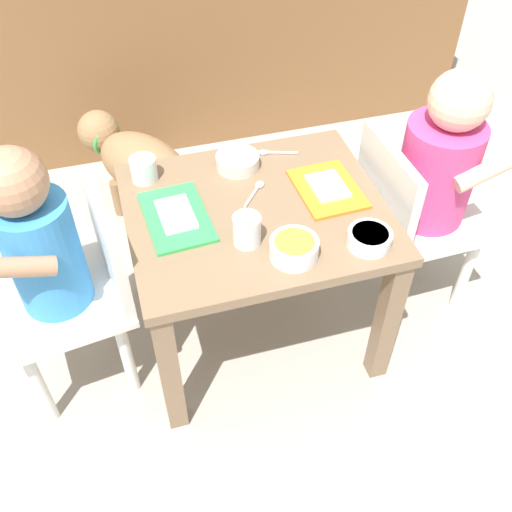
% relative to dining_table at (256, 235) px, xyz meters
% --- Properties ---
extents(ground_plane, '(7.00, 7.00, 0.00)m').
position_rel_dining_table_xyz_m(ground_plane, '(0.00, 0.00, -0.35)').
color(ground_plane, '#9E998E').
extents(kitchen_cabinet_back, '(2.08, 0.39, 0.85)m').
position_rel_dining_table_xyz_m(kitchen_cabinet_back, '(0.00, 1.07, 0.08)').
color(kitchen_cabinet_back, brown).
rests_on(kitchen_cabinet_back, ground).
extents(dining_table, '(0.57, 0.48, 0.42)m').
position_rel_dining_table_xyz_m(dining_table, '(0.00, 0.00, 0.00)').
color(dining_table, '#7A6047').
rests_on(dining_table, ground).
extents(seated_child_left, '(0.32, 0.32, 0.67)m').
position_rel_dining_table_xyz_m(seated_child_left, '(-0.44, -0.01, 0.07)').
color(seated_child_left, silver).
rests_on(seated_child_left, ground).
extents(seated_child_right, '(0.29, 0.29, 0.67)m').
position_rel_dining_table_xyz_m(seated_child_right, '(0.45, 0.02, 0.07)').
color(seated_child_right, silver).
rests_on(seated_child_right, ground).
extents(dog, '(0.35, 0.40, 0.31)m').
position_rel_dining_table_xyz_m(dog, '(-0.22, 0.56, -0.14)').
color(dog, olive).
rests_on(dog, ground).
extents(food_tray_left, '(0.14, 0.21, 0.02)m').
position_rel_dining_table_xyz_m(food_tray_left, '(-0.17, 0.02, 0.08)').
color(food_tray_left, green).
rests_on(food_tray_left, dining_table).
extents(food_tray_right, '(0.14, 0.19, 0.02)m').
position_rel_dining_table_xyz_m(food_tray_right, '(0.17, 0.02, 0.08)').
color(food_tray_right, orange).
rests_on(food_tray_right, dining_table).
extents(water_cup_left, '(0.06, 0.06, 0.07)m').
position_rel_dining_table_xyz_m(water_cup_left, '(-0.05, -0.10, 0.11)').
color(water_cup_left, white).
rests_on(water_cup_left, dining_table).
extents(water_cup_right, '(0.06, 0.06, 0.06)m').
position_rel_dining_table_xyz_m(water_cup_right, '(-0.22, 0.17, 0.10)').
color(water_cup_right, white).
rests_on(water_cup_right, dining_table).
extents(veggie_bowl_far, '(0.10, 0.10, 0.04)m').
position_rel_dining_table_xyz_m(veggie_bowl_far, '(0.03, -0.16, 0.10)').
color(veggie_bowl_far, white).
rests_on(veggie_bowl_far, dining_table).
extents(cereal_bowl_right_side, '(0.09, 0.09, 0.03)m').
position_rel_dining_table_xyz_m(cereal_bowl_right_side, '(0.19, -0.17, 0.10)').
color(cereal_bowl_right_side, white).
rests_on(cereal_bowl_right_side, dining_table).
extents(veggie_bowl_near, '(0.10, 0.10, 0.03)m').
position_rel_dining_table_xyz_m(veggie_bowl_near, '(0.00, 0.16, 0.10)').
color(veggie_bowl_near, silver).
rests_on(veggie_bowl_near, dining_table).
extents(spoon_by_left_tray, '(0.10, 0.04, 0.01)m').
position_rel_dining_table_xyz_m(spoon_by_left_tray, '(0.10, 0.19, 0.08)').
color(spoon_by_left_tray, silver).
rests_on(spoon_by_left_tray, dining_table).
extents(spoon_by_right_tray, '(0.07, 0.09, 0.01)m').
position_rel_dining_table_xyz_m(spoon_by_right_tray, '(0.01, 0.06, 0.08)').
color(spoon_by_right_tray, silver).
rests_on(spoon_by_right_tray, dining_table).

